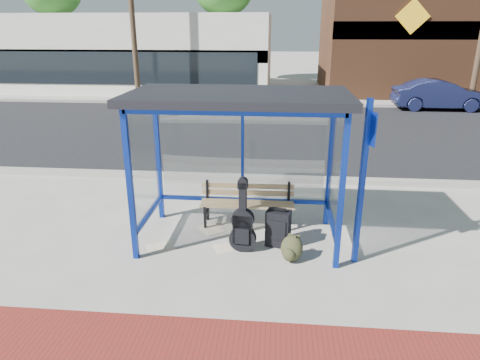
# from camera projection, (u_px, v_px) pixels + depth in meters

# --- Properties ---
(ground) EXTENTS (120.00, 120.00, 0.00)m
(ground) POSITION_uv_depth(u_px,v_px,m) (239.00, 239.00, 7.11)
(ground) COLOR #B2ADA0
(ground) RESTS_ON ground
(brick_paver_strip) EXTENTS (60.00, 1.00, 0.01)m
(brick_paver_strip) POSITION_uv_depth(u_px,v_px,m) (216.00, 349.00, 4.67)
(brick_paver_strip) COLOR maroon
(brick_paver_strip) RESTS_ON ground
(curb_near) EXTENTS (60.00, 0.25, 0.12)m
(curb_near) POSITION_uv_depth(u_px,v_px,m) (250.00, 178.00, 9.81)
(curb_near) COLOR gray
(curb_near) RESTS_ON ground
(street_asphalt) EXTENTS (60.00, 10.00, 0.00)m
(street_asphalt) POSITION_uv_depth(u_px,v_px,m) (261.00, 130.00, 14.62)
(street_asphalt) COLOR black
(street_asphalt) RESTS_ON ground
(curb_far) EXTENTS (60.00, 0.25, 0.12)m
(curb_far) POSITION_uv_depth(u_px,v_px,m) (266.00, 104.00, 19.38)
(curb_far) COLOR gray
(curb_far) RESTS_ON ground
(far_sidewalk) EXTENTS (60.00, 4.00, 0.01)m
(far_sidewalk) POSITION_uv_depth(u_px,v_px,m) (267.00, 99.00, 21.18)
(far_sidewalk) COLOR #B2ADA0
(far_sidewalk) RESTS_ON ground
(bus_shelter) EXTENTS (3.30, 1.80, 2.42)m
(bus_shelter) POSITION_uv_depth(u_px,v_px,m) (239.00, 115.00, 6.48)
(bus_shelter) COLOR navy
(bus_shelter) RESTS_ON ground
(storefront_white) EXTENTS (18.00, 6.04, 4.00)m
(storefront_white) POSITION_uv_depth(u_px,v_px,m) (110.00, 53.00, 24.08)
(storefront_white) COLOR silver
(storefront_white) RESTS_ON ground
(storefront_brown) EXTENTS (10.00, 7.08, 6.40)m
(storefront_brown) POSITION_uv_depth(u_px,v_px,m) (421.00, 30.00, 22.70)
(storefront_brown) COLOR #59331E
(storefront_brown) RESTS_ON ground
(utility_pole_west) EXTENTS (1.60, 0.24, 8.00)m
(utility_pole_west) POSITION_uv_depth(u_px,v_px,m) (132.00, 9.00, 18.82)
(utility_pole_west) COLOR #4C3826
(utility_pole_west) RESTS_ON ground
(bench) EXTENTS (1.64, 0.44, 0.77)m
(bench) POSITION_uv_depth(u_px,v_px,m) (247.00, 201.00, 7.53)
(bench) COLOR black
(bench) RESTS_ON ground
(guitar_bag) EXTENTS (0.43, 0.16, 1.15)m
(guitar_bag) POSITION_uv_depth(u_px,v_px,m) (243.00, 226.00, 6.61)
(guitar_bag) COLOR black
(guitar_bag) RESTS_ON ground
(suitcase) EXTENTS (0.42, 0.32, 0.65)m
(suitcase) POSITION_uv_depth(u_px,v_px,m) (278.00, 228.00, 6.81)
(suitcase) COLOR black
(suitcase) RESTS_ON ground
(backpack) EXTENTS (0.40, 0.38, 0.40)m
(backpack) POSITION_uv_depth(u_px,v_px,m) (291.00, 249.00, 6.40)
(backpack) COLOR #2D2F1A
(backpack) RESTS_ON ground
(sign_post) EXTENTS (0.14, 0.30, 2.44)m
(sign_post) POSITION_uv_depth(u_px,v_px,m) (363.00, 175.00, 5.98)
(sign_post) COLOR #0D2796
(sign_post) RESTS_ON ground
(newspaper_a) EXTENTS (0.38, 0.42, 0.01)m
(newspaper_a) POSITION_uv_depth(u_px,v_px,m) (223.00, 248.00, 6.80)
(newspaper_a) COLOR white
(newspaper_a) RESTS_ON ground
(newspaper_b) EXTENTS (0.53, 0.49, 0.01)m
(newspaper_b) POSITION_uv_depth(u_px,v_px,m) (161.00, 247.00, 6.83)
(newspaper_b) COLOR white
(newspaper_b) RESTS_ON ground
(newspaper_c) EXTENTS (0.51, 0.53, 0.01)m
(newspaper_c) POSITION_uv_depth(u_px,v_px,m) (212.00, 229.00, 7.45)
(newspaper_c) COLOR white
(newspaper_c) RESTS_ON ground
(parked_car) EXTENTS (3.84, 1.35, 1.26)m
(parked_car) POSITION_uv_depth(u_px,v_px,m) (440.00, 95.00, 18.14)
(parked_car) COLOR #171D43
(parked_car) RESTS_ON ground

